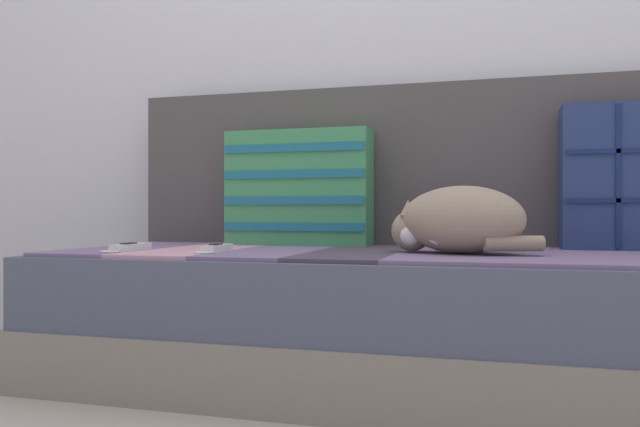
# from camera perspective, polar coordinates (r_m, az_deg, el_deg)

# --- Properties ---
(ground_plane) EXTENTS (14.00, 14.00, 0.00)m
(ground_plane) POSITION_cam_1_polar(r_m,az_deg,el_deg) (1.64, 6.94, -16.16)
(ground_plane) COLOR #A89E8E
(couch) EXTENTS (1.94, 0.82, 0.36)m
(couch) POSITION_cam_1_polar(r_m,az_deg,el_deg) (1.73, 7.65, -9.32)
(couch) COLOR gray
(couch) RESTS_ON ground_plane
(sofa_backrest) EXTENTS (1.90, 0.14, 0.51)m
(sofa_backrest) POSITION_cam_1_polar(r_m,az_deg,el_deg) (2.05, 9.01, 4.33)
(sofa_backrest) COLOR #474242
(sofa_backrest) RESTS_ON couch
(throw_pillow_striped) EXTENTS (0.46, 0.14, 0.36)m
(throw_pillow_striped) POSITION_cam_1_polar(r_m,az_deg,el_deg) (1.98, -1.93, 2.34)
(throw_pillow_striped) COLOR #3D8956
(throw_pillow_striped) RESTS_ON couch
(sleeping_cat) EXTENTS (0.37, 0.26, 0.17)m
(sleeping_cat) POSITION_cam_1_polar(r_m,az_deg,el_deg) (1.59, 12.32, -0.72)
(sleeping_cat) COLOR gray
(sleeping_cat) RESTS_ON couch
(game_remote_near) EXTENTS (0.05, 0.19, 0.02)m
(game_remote_near) POSITION_cam_1_polar(r_m,az_deg,el_deg) (1.66, -9.46, -3.15)
(game_remote_near) COLOR white
(game_remote_near) RESTS_ON couch
(game_remote_far) EXTENTS (0.05, 0.21, 0.02)m
(game_remote_far) POSITION_cam_1_polar(r_m,az_deg,el_deg) (1.76, -17.02, -2.97)
(game_remote_far) COLOR white
(game_remote_far) RESTS_ON couch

